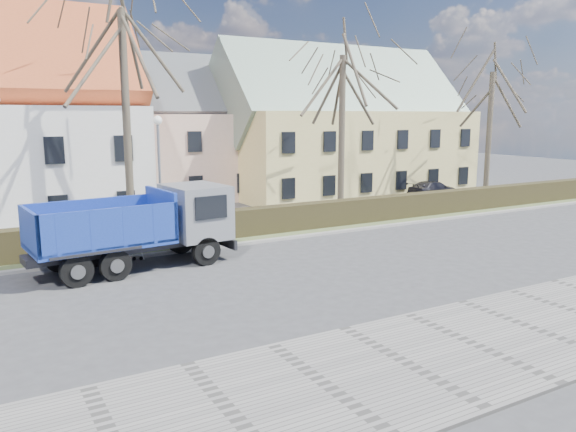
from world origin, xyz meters
TOP-DOWN VIEW (x-y plane):
  - ground at (0.00, 0.00)m, footprint 120.00×120.00m
  - sidewalk_near at (0.00, -8.50)m, footprint 80.00×5.00m
  - curb_far at (0.00, 4.60)m, footprint 80.00×0.30m
  - grass_strip at (0.00, 6.20)m, footprint 80.00×3.00m
  - hedge at (0.00, 6.00)m, footprint 60.00×0.90m
  - building_pink at (4.00, 20.00)m, footprint 10.80×8.80m
  - building_yellow at (16.00, 17.00)m, footprint 18.80×10.80m
  - tree_1 at (-2.00, 8.50)m, footprint 9.20×9.20m
  - tree_2 at (10.00, 8.50)m, footprint 8.00×8.00m
  - tree_3 at (22.00, 8.50)m, footprint 7.60×7.60m
  - dump_truck at (-3.51, 3.07)m, footprint 8.03×3.67m
  - streetlight at (-1.00, 7.00)m, footprint 0.45×0.45m
  - cart_frame at (-3.06, 4.26)m, footprint 0.71×0.53m
  - parked_car_b at (19.62, 11.03)m, footprint 4.44×2.35m

SIDE VIEW (x-z plane):
  - ground at x=0.00m, z-range 0.00..0.00m
  - sidewalk_near at x=0.00m, z-range 0.00..0.08m
  - grass_strip at x=0.00m, z-range 0.00..0.10m
  - curb_far at x=0.00m, z-range 0.00..0.12m
  - cart_frame at x=-3.06m, z-range 0.00..0.58m
  - parked_car_b at x=19.62m, z-range 0.00..1.23m
  - hedge at x=0.00m, z-range 0.00..1.30m
  - dump_truck at x=-3.51m, z-range 0.00..3.11m
  - streetlight at x=-1.00m, z-range 0.00..5.79m
  - building_pink at x=4.00m, z-range 0.00..8.00m
  - building_yellow at x=16.00m, z-range 0.00..8.50m
  - tree_3 at x=22.00m, z-range 0.00..10.45m
  - tree_2 at x=10.00m, z-range 0.00..11.00m
  - tree_1 at x=-2.00m, z-range 0.00..12.65m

